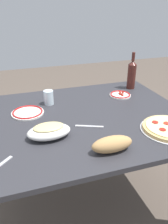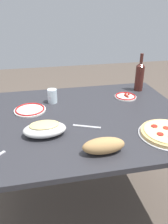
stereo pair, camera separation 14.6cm
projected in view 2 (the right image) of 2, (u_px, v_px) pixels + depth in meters
name	position (u px, v px, depth m)	size (l,w,h in m)	color
ground_plane	(84.00, 197.00, 1.81)	(8.00, 8.00, 0.00)	brown
dining_table	(84.00, 129.00, 1.52)	(1.38, 1.09, 0.74)	#2D2D33
pepperoni_pizza	(168.00, 133.00, 1.26)	(0.32, 0.32, 0.03)	#B7B7BC
baked_pasta_dish	(45.00, 129.00, 1.25)	(0.24, 0.15, 0.08)	white
wine_bottle	(140.00, 76.00, 1.85)	(0.07, 0.07, 0.31)	#471E19
water_glass	(52.00, 96.00, 1.65)	(0.07, 0.07, 0.10)	silver
side_plate_near	(30.00, 110.00, 1.54)	(0.22, 0.22, 0.02)	white
side_plate_far	(126.00, 96.00, 1.75)	(0.17, 0.17, 0.02)	white
bread_loaf	(104.00, 146.00, 1.11)	(0.22, 0.09, 0.08)	tan
fork_right	(87.00, 127.00, 1.35)	(0.17, 0.02, 0.01)	#B7B7BC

